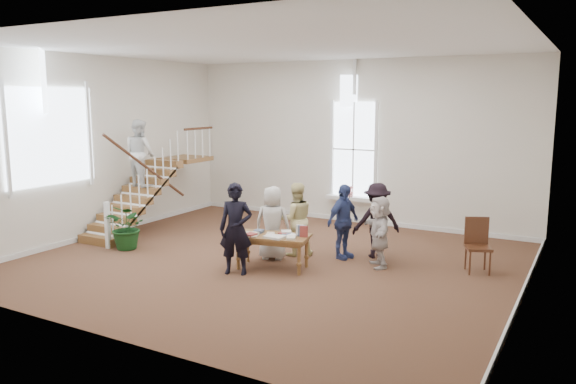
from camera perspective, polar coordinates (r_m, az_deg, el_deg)
The scene contains 12 objects.
ground at distance 12.13m, azimuth -1.66°, elevation -7.04°, with size 10.00×10.00×0.00m, color #4D311E.
room_shell at distance 15.86m, azimuth 6.49°, elevation -1.65°, with size 10.49×10.00×10.00m.
staircase at distance 14.99m, azimuth -14.60°, elevation 2.17°, with size 1.10×4.10×2.92m.
library_table at distance 11.48m, azimuth -1.62°, elevation -4.79°, with size 1.62×1.04×0.76m.
police_officer at distance 11.12m, azimuth -5.32°, elevation -3.75°, with size 0.66×0.44×1.82m, color black.
elderly_woman at distance 12.12m, azimuth -1.58°, elevation -3.15°, with size 0.78×0.51×1.60m, color beige.
person_yellow at distance 12.40m, azimuth 0.80°, elevation -2.78°, with size 0.79×0.62×1.63m, color beige.
woman_cluster_a at distance 12.21m, azimuth 5.62°, elevation -3.01°, with size 0.96×0.40×1.64m, color navy.
woman_cluster_b at distance 12.40m, azimuth 9.00°, elevation -2.86°, with size 1.06×0.61×1.64m, color black.
woman_cluster_c at distance 11.72m, azimuth 9.27°, elevation -4.00°, with size 1.38×0.44×1.48m, color beige.
floor_plant at distance 13.46m, azimuth -15.95°, elevation -3.42°, with size 0.95×0.82×1.06m, color #133E16.
side_chair at distance 11.92m, azimuth 18.69°, elevation -4.76°, with size 0.63×0.63×1.10m.
Camera 1 is at (5.97, -9.98, 3.46)m, focal length 35.00 mm.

